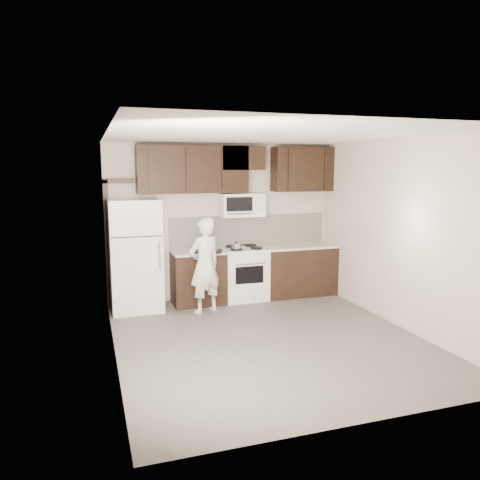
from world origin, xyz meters
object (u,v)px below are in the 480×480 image
microwave (242,205)px  refrigerator (135,255)px  person (205,265)px  stove (244,273)px

microwave → refrigerator: size_ratio=0.42×
microwave → person: (-0.83, -0.65, -0.89)m
refrigerator → person: bearing=-25.2°
person → microwave: bearing=-163.9°
stove → refrigerator: bearing=-178.5°
refrigerator → person: refrigerator is taller
microwave → refrigerator: 2.00m
stove → refrigerator: size_ratio=0.52×
microwave → stove: bearing=-89.9°
microwave → person: 1.37m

